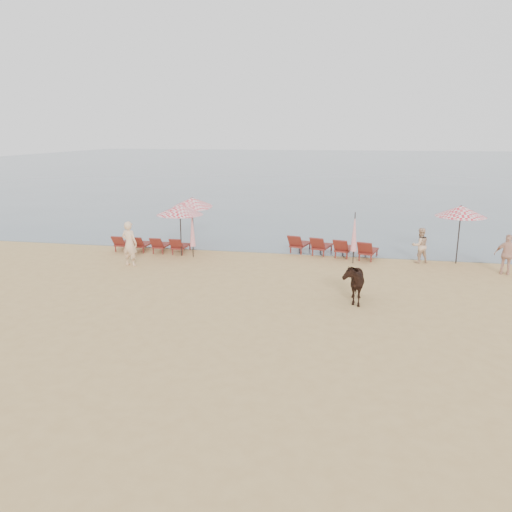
{
  "coord_description": "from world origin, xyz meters",
  "views": [
    {
      "loc": [
        3.57,
        -13.35,
        5.77
      ],
      "look_at": [
        0.0,
        5.0,
        1.1
      ],
      "focal_mm": 35.0,
      "sensor_mm": 36.0,
      "label": 1
    }
  ],
  "objects": [
    {
      "name": "lounger_cluster_left",
      "position": [
        -6.07,
        9.15,
        0.39
      ],
      "size": [
        3.61,
        1.6,
        0.57
      ],
      "rotation": [
        0.0,
        0.0,
        -0.02
      ],
      "color": "maroon",
      "rests_on": "ground"
    },
    {
      "name": "beachgoer_right_a",
      "position": [
        6.64,
        9.53,
        0.8
      ],
      "size": [
        0.94,
        0.85,
        1.6
      ],
      "primitive_type": "imported",
      "rotation": [
        0.0,
        0.0,
        3.52
      ],
      "color": "tan",
      "rests_on": "ground"
    },
    {
      "name": "umbrella_closed_left",
      "position": [
        -3.72,
        8.55,
        1.34
      ],
      "size": [
        0.27,
        0.27,
        2.18
      ],
      "rotation": [
        0.0,
        0.0,
        -0.1
      ],
      "color": "black",
      "rests_on": "ground"
    },
    {
      "name": "beachgoer_left",
      "position": [
        -5.98,
        6.58,
        0.99
      ],
      "size": [
        0.79,
        0.59,
        1.98
      ],
      "primitive_type": "imported",
      "rotation": [
        0.0,
        0.0,
        2.97
      ],
      "color": "#E2B68D",
      "rests_on": "ground"
    },
    {
      "name": "umbrella_open_left_b",
      "position": [
        -4.49,
        10.99,
        2.26
      ],
      "size": [
        2.05,
        2.08,
        2.61
      ],
      "rotation": [
        0.0,
        0.0,
        0.31
      ],
      "color": "black",
      "rests_on": "ground"
    },
    {
      "name": "umbrella_open_left_a",
      "position": [
        -4.35,
        8.7,
        2.22
      ],
      "size": [
        2.17,
        2.17,
        2.47
      ],
      "rotation": [
        0.0,
        0.0,
        -0.05
      ],
      "color": "black",
      "rests_on": "ground"
    },
    {
      "name": "lounger_cluster_right",
      "position": [
        2.71,
        10.06,
        0.45
      ],
      "size": [
        4.34,
        2.65,
        0.64
      ],
      "rotation": [
        0.0,
        0.0,
        -0.25
      ],
      "color": "maroon",
      "rests_on": "ground"
    },
    {
      "name": "sea",
      "position": [
        0.0,
        80.0,
        0.0
      ],
      "size": [
        160.0,
        140.0,
        0.06
      ],
      "primitive_type": "cube",
      "color": "#51606B",
      "rests_on": "ground"
    },
    {
      "name": "umbrella_closed_right",
      "position": [
        3.71,
        8.86,
        1.43
      ],
      "size": [
        0.28,
        0.28,
        2.32
      ],
      "rotation": [
        0.0,
        0.0,
        -0.21
      ],
      "color": "black",
      "rests_on": "ground"
    },
    {
      "name": "ground",
      "position": [
        0.0,
        0.0,
        0.0
      ],
      "size": [
        120.0,
        120.0,
        0.0
      ],
      "primitive_type": "plane",
      "color": "tan",
      "rests_on": "ground"
    },
    {
      "name": "umbrella_open_right",
      "position": [
        8.27,
        9.67,
        2.38
      ],
      "size": [
        2.17,
        2.17,
        2.64
      ],
      "rotation": [
        0.0,
        0.0,
        -0.16
      ],
      "color": "black",
      "rests_on": "ground"
    },
    {
      "name": "cow",
      "position": [
        3.7,
        3.54,
        0.73
      ],
      "size": [
        0.88,
        1.77,
        1.46
      ],
      "primitive_type": "imported",
      "rotation": [
        0.0,
        0.0,
        0.05
      ],
      "color": "black",
      "rests_on": "ground"
    },
    {
      "name": "beachgoer_right_b",
      "position": [
        9.94,
        8.21,
        0.85
      ],
      "size": [
        1.06,
        0.64,
        1.69
      ],
      "primitive_type": "imported",
      "rotation": [
        0.0,
        0.0,
        2.9
      ],
      "color": "tan",
      "rests_on": "ground"
    }
  ]
}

